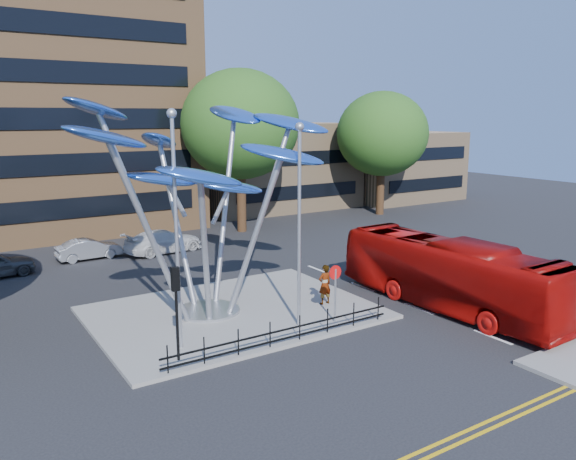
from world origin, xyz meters
TOP-DOWN VIEW (x-y plane):
  - ground at (0.00, 0.00)m, footprint 120.00×120.00m
  - traffic_island at (-1.00, 6.00)m, footprint 12.00×9.00m
  - double_yellow_near at (0.00, -6.00)m, footprint 40.00×0.12m
  - double_yellow_far at (0.00, -6.30)m, footprint 40.00×0.12m
  - brick_tower at (-6.00, 32.00)m, footprint 25.00×15.00m
  - low_building_near at (16.00, 30.00)m, footprint 15.00×8.00m
  - low_building_far at (30.00, 28.00)m, footprint 12.00×8.00m
  - tree_right at (8.00, 22.00)m, footprint 8.80×8.80m
  - tree_far at (22.00, 22.00)m, footprint 8.00×8.00m
  - leaf_sculpture at (-2.07, 6.68)m, footprint 12.72×9.54m
  - street_lamp_left at (-4.50, 3.50)m, footprint 0.36×0.36m
  - street_lamp_right at (0.50, 3.00)m, footprint 0.36×0.36m
  - traffic_light_island at (-5.00, 2.50)m, footprint 0.28×0.18m
  - no_entry_sign_island at (2.00, 2.52)m, footprint 0.60×0.10m
  - pedestrian_railing_front at (-1.00, 1.70)m, footprint 10.00×0.06m
  - red_bus at (7.70, 1.38)m, footprint 3.02×11.62m
  - pedestrian at (3.00, 4.58)m, footprint 0.69×0.47m
  - parked_car_mid at (-3.97, 19.57)m, footprint 3.92×1.54m
  - parked_car_right at (0.53, 18.72)m, footprint 5.35×2.81m

SIDE VIEW (x-z plane):
  - ground at x=0.00m, z-range 0.00..0.00m
  - double_yellow_near at x=0.00m, z-range 0.00..0.01m
  - double_yellow_far at x=0.00m, z-range 0.00..0.01m
  - traffic_island at x=-1.00m, z-range 0.00..0.15m
  - pedestrian_railing_front at x=-1.00m, z-range 0.05..1.05m
  - parked_car_mid at x=-3.97m, z-range 0.00..1.27m
  - parked_car_right at x=0.53m, z-range 0.00..1.48m
  - pedestrian at x=3.00m, z-range 0.15..2.02m
  - red_bus at x=7.70m, z-range 0.00..3.22m
  - no_entry_sign_island at x=2.00m, z-range 0.59..3.04m
  - traffic_light_island at x=-5.00m, z-range 0.90..4.33m
  - low_building_far at x=30.00m, z-range 0.00..7.00m
  - low_building_near at x=16.00m, z-range 0.00..8.00m
  - street_lamp_right at x=0.50m, z-range 0.94..9.24m
  - street_lamp_left at x=-4.50m, z-range 0.96..9.76m
  - leaf_sculpture at x=-2.07m, z-range 2.12..11.63m
  - tree_far at x=22.00m, z-range 1.70..12.51m
  - tree_right at x=8.00m, z-range 1.98..14.09m
  - brick_tower at x=-6.00m, z-range 0.00..30.00m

